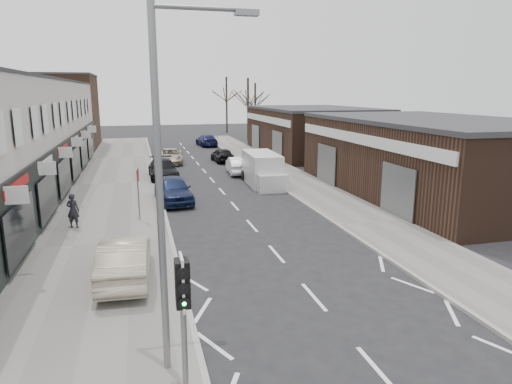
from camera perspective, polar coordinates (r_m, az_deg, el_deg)
ground at (r=13.16m, az=10.57°, el=-16.39°), size 160.00×160.00×0.00m
pavement_left at (r=33.01m, az=-17.17°, el=0.99°), size 5.50×64.00×0.12m
pavement_right at (r=34.70m, az=3.89°, el=2.06°), size 3.50×64.00×0.12m
brick_block_far at (r=56.06m, az=-23.48°, el=9.09°), size 8.00×10.00×8.00m
right_unit_near at (r=30.33m, az=21.11°, el=3.94°), size 10.00×18.00×4.50m
right_unit_far at (r=47.90m, az=7.10°, el=7.51°), size 10.00×16.00×4.50m
tree_far_a at (r=60.38m, az=-0.98°, el=6.46°), size 3.60×3.60×8.00m
tree_far_b at (r=66.77m, az=-0.10°, el=7.04°), size 3.60×3.60×7.50m
tree_far_c at (r=71.95m, az=-3.64°, el=7.41°), size 3.60×3.60×8.50m
traffic_light at (r=9.24m, az=-9.16°, el=-12.59°), size 0.28×0.60×3.10m
street_lamp at (r=9.74m, az=-11.04°, el=2.27°), size 2.23×0.22×8.00m
warning_sign at (r=22.75m, az=-14.50°, el=1.67°), size 0.12×0.80×2.70m
white_van at (r=31.42m, az=0.80°, el=2.79°), size 2.18×5.67×2.18m
sedan_on_pavement at (r=15.97m, az=-16.05°, el=-8.03°), size 1.77×4.50×1.46m
pedestrian at (r=22.67m, az=-21.91°, el=-2.16°), size 0.69×0.56×1.63m
parked_car_left_a at (r=26.76m, az=-10.30°, el=0.31°), size 2.23×4.65×1.53m
parked_car_left_b at (r=34.23m, az=-11.54°, el=2.81°), size 2.10×4.98×1.43m
parked_car_left_c at (r=41.47m, az=-10.67°, el=4.42°), size 2.59×4.93×1.32m
parked_car_right_a at (r=35.64m, az=-2.33°, el=3.36°), size 1.73×4.18×1.35m
parked_car_right_b at (r=41.81m, az=-4.24°, el=4.65°), size 1.79×3.90×1.30m
parked_car_right_c at (r=54.43m, az=-6.19°, el=6.45°), size 2.29×4.80×1.35m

